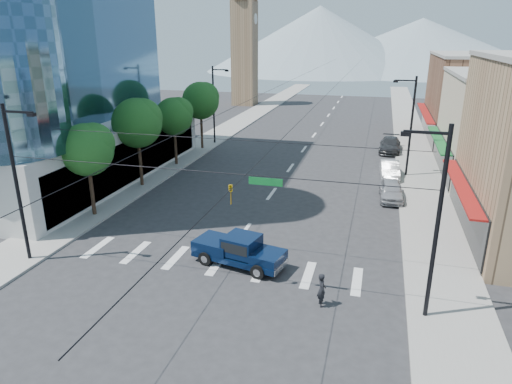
{
  "coord_description": "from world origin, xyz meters",
  "views": [
    {
      "loc": [
        8.0,
        -20.38,
        12.33
      ],
      "look_at": [
        0.92,
        5.71,
        3.0
      ],
      "focal_mm": 32.0,
      "sensor_mm": 36.0,
      "label": 1
    }
  ],
  "objects_px": {
    "pickup_truck": "(239,249)",
    "parked_car_near": "(391,190)",
    "parked_car_mid": "(390,170)",
    "pedestrian": "(322,290)",
    "parked_car_far": "(390,145)"
  },
  "relations": [
    {
      "from": "pickup_truck",
      "to": "parked_car_far",
      "type": "xyz_separation_m",
      "value": [
        8.39,
        29.59,
        -0.15
      ]
    },
    {
      "from": "parked_car_near",
      "to": "pedestrian",
      "type": "bearing_deg",
      "value": -104.31
    },
    {
      "from": "parked_car_mid",
      "to": "parked_car_far",
      "type": "distance_m",
      "value": 10.01
    },
    {
      "from": "pickup_truck",
      "to": "pedestrian",
      "type": "bearing_deg",
      "value": -17.41
    },
    {
      "from": "pedestrian",
      "to": "parked_car_mid",
      "type": "distance_m",
      "value": 22.72
    },
    {
      "from": "pedestrian",
      "to": "parked_car_far",
      "type": "height_order",
      "value": "pedestrian"
    },
    {
      "from": "pedestrian",
      "to": "parked_car_far",
      "type": "relative_size",
      "value": 0.31
    },
    {
      "from": "pedestrian",
      "to": "parked_car_far",
      "type": "xyz_separation_m",
      "value": [
        3.35,
        32.49,
        -0.06
      ]
    },
    {
      "from": "pedestrian",
      "to": "parked_car_mid",
      "type": "relative_size",
      "value": 0.38
    },
    {
      "from": "pickup_truck",
      "to": "parked_car_mid",
      "type": "distance_m",
      "value": 21.27
    },
    {
      "from": "pedestrian",
      "to": "parked_car_near",
      "type": "bearing_deg",
      "value": -34.74
    },
    {
      "from": "pickup_truck",
      "to": "parked_car_mid",
      "type": "height_order",
      "value": "pickup_truck"
    },
    {
      "from": "pickup_truck",
      "to": "parked_car_near",
      "type": "relative_size",
      "value": 1.27
    },
    {
      "from": "parked_car_mid",
      "to": "parked_car_far",
      "type": "relative_size",
      "value": 0.83
    },
    {
      "from": "pedestrian",
      "to": "pickup_truck",
      "type": "bearing_deg",
      "value": 36.88
    }
  ]
}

